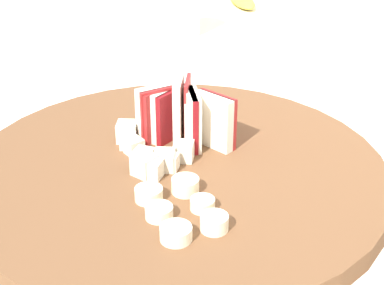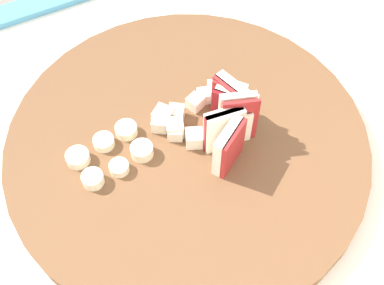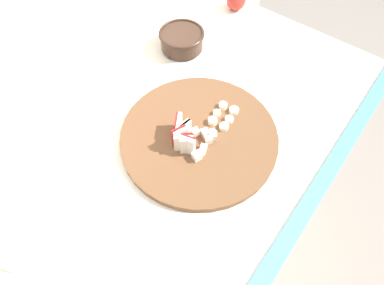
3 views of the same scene
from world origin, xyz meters
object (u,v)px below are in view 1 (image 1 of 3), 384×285
cutting_board (176,172)px  banana_peel (242,1)px  small_jar (179,8)px  apple_dice_pile (149,153)px  apple_wedge_fan (179,116)px  banana_slice_rows (180,207)px

cutting_board → banana_peel: size_ratio=3.17×
small_jar → cutting_board: bearing=-14.4°
apple_dice_pile → banana_peel: (-0.65, 0.33, -0.02)m
small_jar → apple_wedge_fan: bearing=-14.0°
cutting_board → banana_peel: 0.73m
cutting_board → banana_slice_rows: bearing=-11.5°
cutting_board → apple_wedge_fan: bearing=161.9°
cutting_board → apple_dice_pile: bearing=-112.3°
apple_dice_pile → cutting_board: bearing=67.7°
banana_peel → banana_slice_rows: bearing=-23.4°
apple_wedge_fan → apple_dice_pile: bearing=-47.7°
banana_peel → small_jar: 0.25m
apple_dice_pile → banana_slice_rows: apple_dice_pile is taller
banana_peel → small_jar: bearing=-47.0°
apple_dice_pile → small_jar: small_jar is taller
apple_wedge_fan → banana_peel: bearing=154.6°
cutting_board → small_jar: small_jar is taller
apple_wedge_fan → small_jar: bearing=166.0°
banana_slice_rows → banana_peel: banana_slice_rows is taller
apple_wedge_fan → apple_dice_pile: 0.06m
banana_slice_rows → small_jar: bearing=166.0°
banana_peel → small_jar: (0.17, -0.18, 0.04)m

